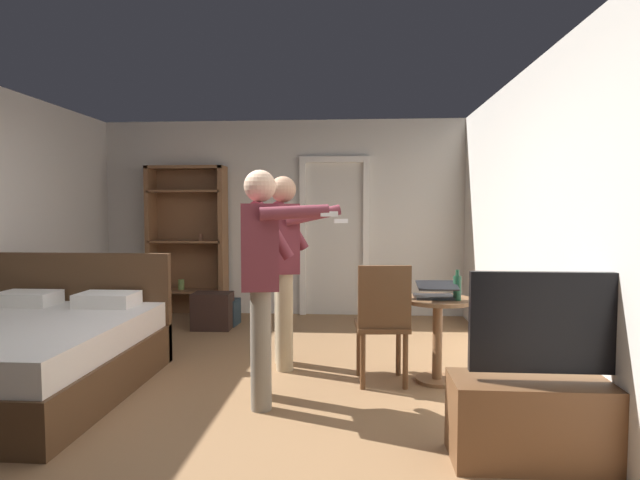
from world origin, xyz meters
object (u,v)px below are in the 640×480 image
at_px(bookshelf, 188,235).
at_px(person_striped_shirt, 285,258).
at_px(laptop, 435,293).
at_px(suitcase_dark, 213,311).
at_px(wooden_chair, 383,319).
at_px(side_table, 438,326).
at_px(tv_flatscreen, 555,409).
at_px(bottle_on_table, 457,287).
at_px(bed, 24,354).
at_px(person_blue_shirt, 262,268).
at_px(suitcase_small, 220,312).

relative_size(bookshelf, person_striped_shirt, 1.16).
height_order(laptop, suitcase_dark, laptop).
bearing_deg(wooden_chair, suitcase_dark, 136.34).
relative_size(side_table, suitcase_dark, 1.53).
bearing_deg(side_table, bookshelf, 139.42).
bearing_deg(tv_flatscreen, bookshelf, 131.21).
distance_m(bottle_on_table, person_striped_shirt, 1.53).
distance_m(bed, wooden_chair, 2.83).
bearing_deg(suitcase_dark, laptop, -37.77).
bearing_deg(tv_flatscreen, wooden_chair, 126.22).
bearing_deg(person_blue_shirt, bottle_on_table, 17.75).
bearing_deg(suitcase_dark, suitcase_small, 81.39).
height_order(side_table, suitcase_small, side_table).
bearing_deg(side_table, suitcase_small, 140.30).
relative_size(laptop, person_striped_shirt, 0.20).
xyz_separation_m(bed, side_table, (3.26, 0.49, 0.16)).
xyz_separation_m(laptop, bottle_on_table, (0.17, -0.04, 0.05)).
relative_size(tv_flatscreen, side_table, 1.65).
relative_size(laptop, suitcase_small, 0.77).
height_order(person_blue_shirt, suitcase_small, person_blue_shirt).
distance_m(laptop, person_blue_shirt, 1.45).
height_order(bookshelf, person_blue_shirt, bookshelf).
distance_m(tv_flatscreen, wooden_chair, 1.55).
xyz_separation_m(bottle_on_table, person_blue_shirt, (-1.50, -0.48, 0.20)).
relative_size(bed, tv_flatscreen, 1.74).
bearing_deg(suitcase_small, laptop, -36.34).
bearing_deg(person_blue_shirt, wooden_chair, 26.24).
bearing_deg(bookshelf, bed, -96.16).
xyz_separation_m(laptop, person_striped_shirt, (-1.29, 0.37, 0.24)).
xyz_separation_m(bookshelf, suitcase_small, (0.58, -0.56, -0.92)).
distance_m(side_table, bottle_on_table, 0.37).
relative_size(bookshelf, suitcase_dark, 4.38).
relative_size(bottle_on_table, wooden_chair, 0.25).
relative_size(side_table, suitcase_small, 1.58).
distance_m(suitcase_dark, suitcase_small, 0.24).
height_order(laptop, suitcase_small, laptop).
bearing_deg(person_striped_shirt, tv_flatscreen, -43.46).
xyz_separation_m(person_blue_shirt, person_striped_shirt, (0.04, 0.89, -0.01)).
xyz_separation_m(bookshelf, person_blue_shirt, (1.57, -3.07, -0.07)).
bearing_deg(person_striped_shirt, bed, -157.19).
relative_size(tv_flatscreen, suitcase_dark, 2.52).
relative_size(side_table, bottle_on_table, 2.83).
xyz_separation_m(bottle_on_table, suitcase_small, (-2.50, 2.04, -0.65)).
height_order(bottle_on_table, wooden_chair, wooden_chair).
xyz_separation_m(person_blue_shirt, suitcase_dark, (-1.03, 2.29, -0.79)).
xyz_separation_m(bed, bottle_on_table, (3.40, 0.41, 0.50)).
relative_size(laptop, suitcase_dark, 0.74).
distance_m(bed, bottle_on_table, 3.46).
distance_m(bottle_on_table, wooden_chair, 0.65).
relative_size(bed, person_blue_shirt, 1.17).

